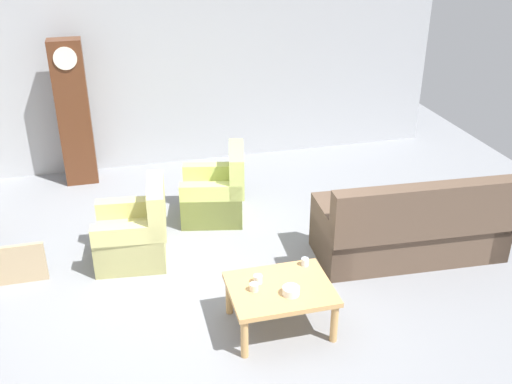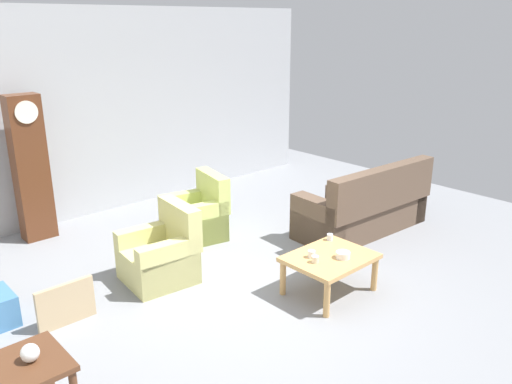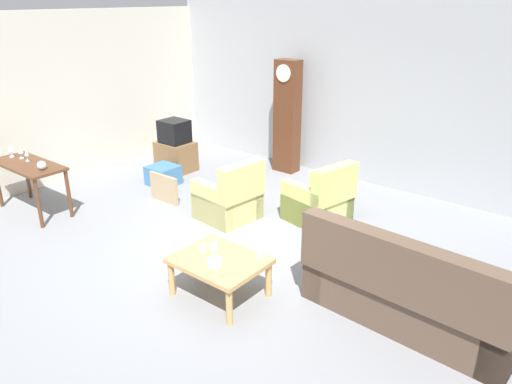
{
  "view_description": "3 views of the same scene",
  "coord_description": "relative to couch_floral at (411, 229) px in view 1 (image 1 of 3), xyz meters",
  "views": [
    {
      "loc": [
        -0.84,
        -5.03,
        3.7
      ],
      "look_at": [
        0.46,
        0.01,
        1.11
      ],
      "focal_mm": 41.44,
      "sensor_mm": 36.0,
      "label": 1
    },
    {
      "loc": [
        -3.7,
        -4.06,
        2.99
      ],
      "look_at": [
        0.39,
        0.4,
        0.97
      ],
      "focal_mm": 36.38,
      "sensor_mm": 36.0,
      "label": 2
    },
    {
      "loc": [
        3.7,
        -4.05,
        3.1
      ],
      "look_at": [
        0.25,
        0.25,
        0.87
      ],
      "focal_mm": 34.27,
      "sensor_mm": 36.0,
      "label": 3
    }
  ],
  "objects": [
    {
      "name": "framed_picture_leaning",
      "position": [
        -4.29,
        0.56,
        -0.13
      ],
      "size": [
        0.6,
        0.05,
        0.45
      ],
      "primitive_type": "cube",
      "color": "tan",
      "rests_on": "ground_plane"
    },
    {
      "name": "armchair_olive_near",
      "position": [
        -3.03,
        0.73,
        -0.05
      ],
      "size": [
        0.87,
        0.84,
        0.92
      ],
      "color": "#CCC67A",
      "rests_on": "ground_plane"
    },
    {
      "name": "armchair_olive_far",
      "position": [
        -1.96,
        1.49,
        -0.05
      ],
      "size": [
        0.93,
        0.91,
        0.92
      ],
      "color": "#C8D571",
      "rests_on": "ground_plane"
    },
    {
      "name": "cup_white_porcelain",
      "position": [
        -1.98,
        -0.71,
        0.14
      ],
      "size": [
        0.08,
        0.08,
        0.08
      ],
      "primitive_type": "cylinder",
      "color": "white",
      "rests_on": "coffee_table_wood"
    },
    {
      "name": "grandfather_clock",
      "position": [
        -3.64,
        3.02,
        0.68
      ],
      "size": [
        0.44,
        0.3,
        2.05
      ],
      "color": "#562D19",
      "rests_on": "ground_plane"
    },
    {
      "name": "coffee_table_wood",
      "position": [
        -1.79,
        -0.83,
        0.04
      ],
      "size": [
        0.96,
        0.76,
        0.46
      ],
      "color": "tan",
      "rests_on": "ground_plane"
    },
    {
      "name": "couch_floral",
      "position": [
        0.0,
        0.0,
        0.0
      ],
      "size": [
        2.15,
        1.0,
        1.04
      ],
      "color": "brown",
      "rests_on": "ground_plane"
    },
    {
      "name": "bowl_white_stacked",
      "position": [
        -1.73,
        -0.96,
        0.14
      ],
      "size": [
        0.16,
        0.16,
        0.07
      ],
      "primitive_type": "cylinder",
      "color": "white",
      "rests_on": "coffee_table_wood"
    },
    {
      "name": "ground_plane",
      "position": [
        -2.3,
        -0.12,
        -0.36
      ],
      "size": [
        10.4,
        10.4,
        0.0
      ],
      "primitive_type": "plane",
      "color": "gray"
    },
    {
      "name": "cup_blue_rimmed",
      "position": [
        -1.46,
        -0.54,
        0.14
      ],
      "size": [
        0.07,
        0.07,
        0.08
      ],
      "primitive_type": "cylinder",
      "color": "silver",
      "rests_on": "coffee_table_wood"
    },
    {
      "name": "cup_cream_tall",
      "position": [
        -2.04,
        -0.83,
        0.14
      ],
      "size": [
        0.08,
        0.08,
        0.08
      ],
      "primitive_type": "cylinder",
      "color": "beige",
      "rests_on": "coffee_table_wood"
    },
    {
      "name": "garage_door_wall",
      "position": [
        -2.3,
        3.48,
        1.24
      ],
      "size": [
        8.4,
        0.16,
        3.2
      ],
      "primitive_type": "cube",
      "color": "#ADAFB5",
      "rests_on": "ground_plane"
    }
  ]
}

